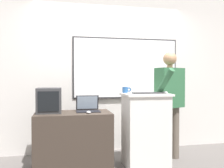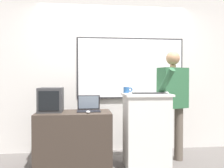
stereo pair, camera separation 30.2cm
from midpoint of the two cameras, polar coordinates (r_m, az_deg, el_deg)
The scene contains 10 objects.
back_wall at distance 4.14m, azimuth 2.61°, elevation 3.29°, with size 6.40×0.17×2.77m.
lectern_podium at distance 3.42m, azimuth 10.76°, elevation -10.92°, with size 0.64×0.52×1.03m.
side_desk at distance 3.44m, azimuth -6.62°, elevation -13.12°, with size 1.04×0.57×0.78m.
person_presenter at distance 3.70m, azimuth 16.73°, elevation -3.21°, with size 0.61×0.65×1.65m.
laptop at distance 3.44m, azimuth -3.13°, elevation -5.40°, with size 0.33×0.26×0.22m.
wireless_keyboard at distance 3.29m, azimuth 11.26°, elevation -2.19°, with size 0.42×0.12×0.02m.
computer_mouse_by_laptop at distance 3.23m, azimuth -3.10°, elevation -6.73°, with size 0.06×0.10×0.03m.
computer_mouse_by_keyboard at distance 3.36m, azimuth 15.46°, elevation -2.02°, with size 0.06×0.10×0.03m.
crt_monitor at distance 3.43m, azimuth -12.07°, elevation -3.71°, with size 0.33×0.39×0.34m.
coffee_mug at distance 3.47m, azimuth 6.05°, elevation -1.43°, with size 0.13×0.08×0.09m.
Camera 2 is at (-0.49, -2.90, 1.24)m, focal length 38.00 mm.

